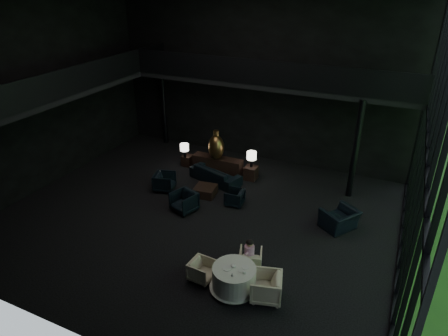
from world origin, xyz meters
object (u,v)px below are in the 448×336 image
at_px(lounge_armchair_west, 165,180).
at_px(lounge_armchair_east, 235,197).
at_px(dining_chair_west, 202,271).
at_px(dining_chair_east, 266,285).
at_px(dining_table, 234,280).
at_px(child, 249,249).
at_px(table_lamp_right, 252,156).
at_px(sofa, 215,171).
at_px(window_armchair, 340,215).
at_px(side_table_left, 187,160).
at_px(table_lamp_left, 184,148).
at_px(lounge_armchair_south, 184,200).
at_px(coffee_table, 205,191).
at_px(side_table_right, 251,173).
at_px(dining_chair_north, 250,259).
at_px(bronze_urn, 216,147).
at_px(console, 218,165).

relative_size(lounge_armchair_west, lounge_armchair_east, 1.45).
bearing_deg(dining_chair_west, dining_chair_east, -83.90).
distance_m(dining_table, child, 1.05).
relative_size(lounge_armchair_east, child, 0.95).
xyz_separation_m(table_lamp_right, sofa, (-1.31, -0.87, -0.58)).
bearing_deg(table_lamp_right, window_armchair, -27.92).
xyz_separation_m(dining_table, child, (0.08, 0.95, 0.44)).
relative_size(side_table_left, table_lamp_left, 0.76).
bearing_deg(dining_table, dining_chair_west, -179.40).
height_order(lounge_armchair_south, window_armchair, window_armchair).
bearing_deg(side_table_left, dining_chair_east, -46.39).
bearing_deg(lounge_armchair_east, child, 25.87).
height_order(coffee_table, dining_chair_west, dining_chair_west).
bearing_deg(table_lamp_right, side_table_right, -90.00).
xyz_separation_m(table_lamp_left, lounge_armchair_south, (1.87, -3.31, -0.50)).
bearing_deg(table_lamp_right, table_lamp_left, -176.28).
relative_size(table_lamp_left, side_table_right, 1.13).
bearing_deg(dining_chair_north, coffee_table, -63.25).
bearing_deg(dining_chair_north, lounge_armchair_west, -48.86).
distance_m(dining_chair_north, child, 0.47).
distance_m(side_table_left, dining_chair_east, 8.99).
height_order(coffee_table, dining_chair_north, dining_chair_north).
distance_m(dining_table, dining_chair_east, 0.94).
relative_size(window_armchair, dining_chair_north, 1.99).
distance_m(side_table_left, lounge_armchair_south, 3.99).
xyz_separation_m(dining_table, dining_chair_east, (0.93, 0.05, 0.14)).
bearing_deg(sofa, bronze_urn, -50.31).
xyz_separation_m(bronze_urn, table_lamp_right, (1.60, 0.18, -0.21)).
xyz_separation_m(sofa, dining_chair_north, (3.46, -4.63, -0.20)).
bearing_deg(console, side_table_left, 178.25).
height_order(lounge_armchair_south, dining_table, lounge_armchair_south).
height_order(lounge_armchair_west, lounge_armchair_east, lounge_armchair_west).
bearing_deg(table_lamp_left, side_table_left, 90.00).
bearing_deg(lounge_armchair_south, bronze_urn, 114.02).
bearing_deg(window_armchair, console, -76.05).
bearing_deg(side_table_right, bronze_urn, -174.62).
height_order(side_table_right, lounge_armchair_west, lounge_armchair_west).
distance_m(lounge_armchair_west, dining_chair_north, 5.87).
relative_size(sofa, dining_table, 1.84).
relative_size(lounge_armchair_east, coffee_table, 0.74).
height_order(side_table_right, window_armchair, window_armchair).
bearing_deg(dining_table, dining_chair_east, 3.37).
bearing_deg(dining_chair_west, dining_table, -85.22).
height_order(bronze_urn, dining_chair_east, bronze_urn).
bearing_deg(side_table_right, lounge_armchair_south, -110.93).
xyz_separation_m(lounge_armchair_south, coffee_table, (0.17, 1.39, -0.29)).
bearing_deg(bronze_urn, lounge_armchair_east, -49.32).
xyz_separation_m(table_lamp_right, dining_chair_east, (3.00, -6.51, -0.61)).
xyz_separation_m(bronze_urn, window_armchair, (5.80, -2.04, -0.76)).
bearing_deg(table_lamp_left, child, -45.30).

